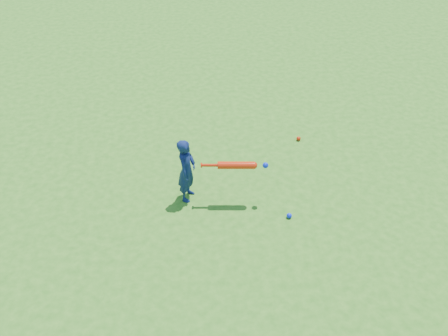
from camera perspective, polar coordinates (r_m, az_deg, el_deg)
name	(u,v)px	position (r m, az deg, el deg)	size (l,w,h in m)	color
ground	(146,178)	(7.38, -8.85, -1.15)	(80.00, 80.00, 0.00)	#2D6D1A
child	(187,170)	(6.69, -4.28, -0.27)	(0.35, 0.23, 0.96)	#101D4D
ground_ball_red	(299,139)	(8.12, 8.52, 3.35)	(0.07, 0.07, 0.07)	red
ground_ball_blue	(289,216)	(6.72, 7.46, -5.42)	(0.07, 0.07, 0.07)	#0D24E8
bat_swing	(239,165)	(6.55, 1.68, 0.31)	(0.89, 0.14, 0.10)	red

